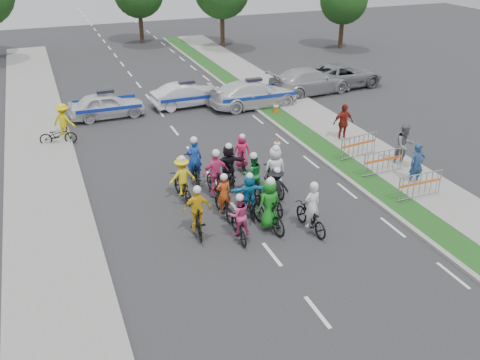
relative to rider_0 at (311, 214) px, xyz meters
name	(u,v)px	position (x,y,z in m)	size (l,w,h in m)	color
ground	(272,254)	(-1.83, -0.88, -0.62)	(90.00, 90.00, 0.00)	#28282B
curb_right	(332,168)	(3.27, 4.12, -0.56)	(0.20, 60.00, 0.12)	gray
grass_strip	(347,165)	(3.97, 4.12, -0.57)	(1.20, 60.00, 0.11)	#154215
sidewalk_right	(382,159)	(5.77, 4.12, -0.56)	(2.40, 60.00, 0.13)	gray
sidewalk_left	(48,217)	(-8.33, 4.12, -0.56)	(3.00, 60.00, 0.13)	gray
rider_0	(311,214)	(0.00, 0.00, 0.00)	(0.76, 1.89, 1.89)	black
rider_1	(269,209)	(-1.31, 0.58, 0.16)	(0.93, 1.98, 2.02)	black
rider_2	(239,222)	(-2.47, 0.41, 0.02)	(0.76, 1.72, 1.71)	black
rider_3	(197,215)	(-3.65, 1.19, 0.09)	(0.98, 1.81, 1.85)	black
rider_4	(275,193)	(-0.53, 1.73, 0.07)	(1.04, 1.80, 1.77)	black
rider_5	(249,196)	(-1.54, 1.83, 0.09)	(1.37, 1.64, 1.68)	black
rider_6	(223,202)	(-2.44, 2.01, -0.05)	(0.63, 1.70, 1.72)	black
rider_7	(274,175)	(0.00, 2.99, 0.17)	(0.87, 1.96, 2.05)	black
rider_8	(253,180)	(-0.90, 3.02, 0.07)	(0.84, 1.90, 1.88)	black
rider_9	(216,179)	(-2.21, 3.50, 0.15)	(1.03, 1.94, 2.02)	black
rider_10	(182,182)	(-3.44, 3.82, 0.09)	(1.06, 1.84, 1.83)	black
rider_11	(228,168)	(-1.44, 4.23, 0.17)	(1.53, 1.82, 1.88)	black
rider_12	(194,167)	(-2.58, 5.10, 0.03)	(0.92, 2.02, 1.99)	black
rider_13	(242,155)	(-0.37, 5.51, 0.03)	(0.76, 1.63, 1.66)	black
police_car_0	(107,105)	(-4.66, 14.40, 0.06)	(1.61, 4.01, 1.36)	silver
police_car_1	(187,95)	(-0.10, 14.70, 0.04)	(1.41, 4.03, 1.33)	silver
police_car_2	(254,94)	(3.41, 13.27, 0.12)	(2.08, 5.13, 1.49)	silver
civilian_sedan	(310,81)	(7.62, 14.42, 0.16)	(2.18, 5.37, 1.56)	#ABABAF
civilian_suv	(342,75)	(10.19, 14.98, 0.12)	(2.48, 5.37, 1.49)	gray
spectator_0	(417,164)	(5.61, 1.67, 0.25)	(0.64, 0.42, 1.75)	navy
spectator_1	(404,145)	(6.25, 3.33, 0.33)	(0.93, 0.73, 1.92)	slate
spectator_2	(343,123)	(5.35, 6.83, 0.30)	(1.08, 0.45, 1.85)	maroon
marshal_hiviz	(64,121)	(-7.04, 12.03, 0.25)	(1.13, 0.65, 1.75)	yellow
barrier_0	(420,187)	(4.87, 0.48, -0.06)	(2.00, 0.50, 1.12)	#A5A8AD
barrier_1	(383,163)	(4.87, 2.82, -0.06)	(2.00, 0.50, 1.12)	#A5A8AD
barrier_2	(358,147)	(4.87, 4.70, -0.06)	(2.00, 0.50, 1.12)	#A5A8AD
cone_0	(277,146)	(1.81, 6.63, -0.28)	(0.40, 0.40, 0.70)	#F24C0C
cone_1	(276,108)	(4.05, 11.63, -0.28)	(0.40, 0.40, 0.70)	#F24C0C
parked_bike	(58,135)	(-7.43, 11.33, -0.17)	(0.60, 1.71, 0.90)	black
tree_2	(344,0)	(16.17, 25.12, 3.21)	(3.85, 3.85, 5.77)	#382619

